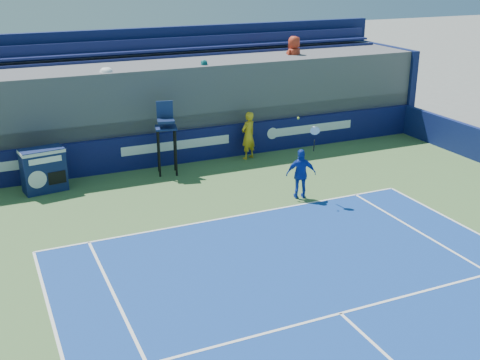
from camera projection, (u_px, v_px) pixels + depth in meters
name	position (u px, v px, depth m)	size (l,w,h in m)	color
ball_person	(248.00, 135.00, 21.85)	(0.64, 0.42, 1.75)	gold
back_hoarding	(176.00, 148.00, 21.39)	(20.40, 0.21, 1.20)	#0D114A
match_clock	(43.00, 169.00, 18.79)	(1.41, 0.91, 1.40)	#0E1A49
umpire_chair	(166.00, 130.00, 20.09)	(0.84, 0.84, 2.48)	black
tennis_player	(301.00, 174.00, 18.21)	(0.98, 0.70, 2.57)	#1535AE
stadium_seating	(158.00, 102.00, 22.72)	(21.00, 4.05, 4.40)	#4C4C51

